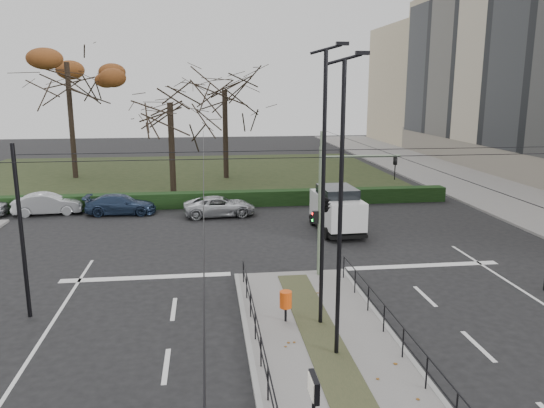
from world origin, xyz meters
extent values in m
plane|color=black|center=(0.00, 0.00, 0.00)|extent=(140.00, 140.00, 0.00)
cube|color=slate|center=(0.00, -2.50, 0.07)|extent=(4.40, 15.00, 0.14)
cube|color=slate|center=(18.00, 22.00, 0.07)|extent=(8.00, 90.00, 0.14)
cube|color=black|center=(-6.00, 32.00, 0.05)|extent=(38.00, 26.00, 0.10)
cube|color=black|center=(-6.00, 18.60, 0.50)|extent=(38.00, 1.00, 1.00)
cube|color=black|center=(21.95, 24.00, 9.90)|extent=(0.10, 50.96, 14.76)
cylinder|color=black|center=(-2.05, 4.00, 0.59)|extent=(0.04, 0.04, 0.90)
cylinder|color=black|center=(2.05, 4.00, 0.59)|extent=(0.04, 0.04, 0.90)
cylinder|color=black|center=(-2.05, -2.60, 1.04)|extent=(0.04, 13.20, 0.04)
cylinder|color=black|center=(2.05, -2.60, 1.04)|extent=(0.04, 13.20, 0.04)
cylinder|color=black|center=(-9.60, 2.00, 3.00)|extent=(0.14, 0.14, 6.00)
cylinder|color=black|center=(0.00, 1.00, 5.50)|extent=(20.00, 0.02, 0.02)
cylinder|color=black|center=(0.00, 3.00, 5.50)|extent=(20.00, 0.02, 0.02)
cylinder|color=black|center=(-3.50, -2.00, 5.30)|extent=(0.02, 34.00, 0.02)
cylinder|color=black|center=(3.50, -2.00, 5.30)|extent=(0.02, 34.00, 0.02)
cylinder|color=slate|center=(1.12, 4.50, 2.80)|extent=(0.16, 0.16, 5.32)
cylinder|color=slate|center=(2.76, 4.50, 5.05)|extent=(3.27, 0.10, 0.10)
imported|color=black|center=(4.19, 4.50, 4.54)|extent=(0.17, 0.20, 0.92)
imported|color=black|center=(1.35, 4.50, 3.21)|extent=(0.64, 2.07, 0.82)
cube|color=black|center=(0.94, 4.50, 2.59)|extent=(0.23, 0.16, 0.51)
sphere|color=#FF0C0C|center=(0.84, 4.50, 2.75)|extent=(0.11, 0.11, 0.11)
sphere|color=#0CE533|center=(0.84, 4.50, 2.47)|extent=(0.11, 0.11, 0.11)
cylinder|color=black|center=(-0.93, 0.21, 0.40)|extent=(0.08, 0.08, 0.51)
cylinder|color=#DD470D|center=(-0.93, 0.21, 0.91)|extent=(0.41, 0.41, 0.56)
cube|color=black|center=(-1.50, -7.06, 2.17)|extent=(0.11, 0.59, 0.45)
cube|color=silver|center=(-1.56, -7.06, 2.17)|extent=(0.02, 0.51, 0.37)
cylinder|color=black|center=(0.22, -2.13, 4.30)|extent=(0.12, 0.12, 8.32)
cube|color=black|center=(0.69, -2.13, 8.62)|extent=(0.36, 0.15, 0.10)
cylinder|color=black|center=(0.20, -0.04, 4.50)|extent=(0.13, 0.13, 8.71)
cube|color=black|center=(0.69, -0.04, 9.02)|extent=(0.38, 0.15, 0.11)
imported|color=#ABAEB3|center=(-13.23, 17.68, 0.67)|extent=(4.22, 1.87, 1.35)
imported|color=#20304C|center=(-8.74, 17.15, 0.62)|extent=(4.38, 1.94, 1.25)
imported|color=#ABAEB3|center=(-2.63, 15.95, 0.61)|extent=(4.56, 2.44, 1.22)
cube|color=silver|center=(3.63, 11.53, 1.24)|extent=(2.13, 4.67, 1.49)
cube|color=black|center=(3.63, 11.53, 2.14)|extent=(1.88, 2.60, 0.69)
cube|color=black|center=(3.63, 11.53, 0.30)|extent=(2.17, 4.77, 0.18)
cylinder|color=black|center=(4.66, 10.05, 0.33)|extent=(0.25, 0.67, 0.66)
cylinder|color=black|center=(2.73, 9.97, 0.33)|extent=(0.25, 0.67, 0.66)
cylinder|color=black|center=(4.53, 13.08, 0.33)|extent=(0.25, 0.67, 0.66)
cylinder|color=black|center=(2.60, 13.00, 0.33)|extent=(0.25, 0.67, 0.66)
cylinder|color=black|center=(-14.65, 31.26, 4.96)|extent=(0.44, 0.44, 9.72)
ellipsoid|color=brown|center=(-14.65, 31.26, 9.82)|extent=(8.65, 8.65, 6.11)
cylinder|color=black|center=(-1.66, 29.55, 3.84)|extent=(0.44, 0.44, 7.47)
cylinder|color=black|center=(-5.87, 23.82, 3.39)|extent=(0.44, 0.44, 6.59)
camera|label=1|loc=(-3.44, -15.98, 7.74)|focal=35.00mm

